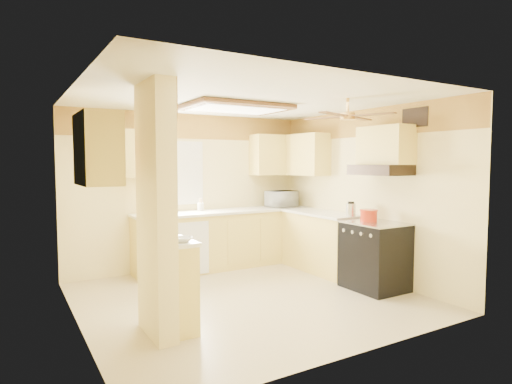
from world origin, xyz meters
TOP-DOWN VIEW (x-y plane):
  - floor at (0.00, 0.00)m, footprint 4.00×4.00m
  - ceiling at (0.00, 0.00)m, footprint 4.00×4.00m
  - wall_back at (0.00, 1.90)m, footprint 4.00×0.00m
  - wall_front at (0.00, -1.90)m, footprint 4.00×0.00m
  - wall_left at (-2.00, 0.00)m, footprint 0.00×3.80m
  - wall_right at (2.00, 0.00)m, footprint 0.00×3.80m
  - wallpaper_border at (0.00, 1.88)m, footprint 4.00×0.02m
  - partition_column at (-1.35, -0.55)m, footprint 0.20×0.70m
  - partition_ledge at (-1.13, -0.55)m, footprint 0.25×0.55m
  - ledge_top at (-1.13, -0.55)m, footprint 0.28×0.58m
  - lower_cabinets_back at (0.50, 1.60)m, footprint 3.00×0.60m
  - lower_cabinets_right at (1.70, 0.60)m, footprint 0.60×1.40m
  - countertop_back at (0.50, 1.59)m, footprint 3.04×0.64m
  - countertop_right at (1.69, 0.60)m, footprint 0.64×1.44m
  - dishwasher_panel at (-0.25, 1.29)m, footprint 0.58×0.02m
  - window at (-0.25, 1.89)m, footprint 0.92×0.02m
  - upper_cab_back_left at (-0.85, 1.72)m, footprint 0.60×0.35m
  - upper_cab_back_right at (1.55, 1.72)m, footprint 0.90×0.35m
  - upper_cab_right at (1.82, 1.25)m, footprint 0.35×1.00m
  - upper_cab_left_wall at (-1.82, -0.25)m, footprint 0.35×0.75m
  - upper_cab_over_stove at (1.82, -0.55)m, footprint 0.35×0.76m
  - stove at (1.67, -0.55)m, footprint 0.68×0.77m
  - range_hood at (1.74, -0.55)m, footprint 0.50×0.76m
  - poster_menu at (-1.24, -0.55)m, footprint 0.02×0.42m
  - poster_nashville at (-1.24, -0.55)m, footprint 0.02×0.42m
  - ceiling_light_panel at (0.10, 0.50)m, footprint 1.35×0.95m
  - ceiling_fan at (1.00, -0.70)m, footprint 1.15×1.15m
  - vent_grate at (1.98, -0.90)m, footprint 0.02×0.40m
  - microwave at (1.58, 1.57)m, footprint 0.54×0.40m
  - bowl at (-1.13, -0.69)m, footprint 0.23×0.23m
  - dutch_oven at (1.66, -0.43)m, footprint 0.24×0.24m
  - kettle at (1.69, -0.05)m, footprint 0.14×0.14m
  - dish_rack at (-0.62, 1.63)m, footprint 0.40×0.30m
  - utensil_crock at (0.10, 1.73)m, footprint 0.10×0.10m

SIDE VIEW (x-z plane):
  - floor at x=0.00m, z-range 0.00..0.00m
  - dishwasher_panel at x=-0.25m, z-range 0.03..0.83m
  - partition_ledge at x=-1.13m, z-range 0.00..0.90m
  - lower_cabinets_back at x=0.50m, z-range 0.00..0.90m
  - lower_cabinets_right at x=1.70m, z-range 0.00..0.90m
  - stove at x=1.67m, z-range 0.00..0.92m
  - ledge_top at x=-1.13m, z-range 0.90..0.94m
  - countertop_back at x=0.50m, z-range 0.90..0.94m
  - countertop_right at x=1.69m, z-range 0.90..0.94m
  - bowl at x=-1.13m, z-range 0.94..0.99m
  - dutch_oven at x=1.66m, z-range 0.92..1.08m
  - utensil_crock at x=0.10m, z-range 0.91..1.10m
  - dish_rack at x=-0.62m, z-range 0.91..1.13m
  - kettle at x=1.69m, z-range 0.93..1.15m
  - microwave at x=1.58m, z-range 0.94..1.22m
  - poster_nashville at x=-1.24m, z-range 0.92..1.48m
  - wall_back at x=0.00m, z-range -0.75..3.25m
  - wall_front at x=0.00m, z-range -0.75..3.25m
  - wall_left at x=-2.00m, z-range -0.65..3.15m
  - wall_right at x=2.00m, z-range -0.65..3.15m
  - partition_column at x=-1.35m, z-range 0.00..2.50m
  - window at x=-0.25m, z-range 1.04..2.06m
  - range_hood at x=1.74m, z-range 1.55..1.69m
  - upper_cab_back_left at x=-0.85m, z-range 1.50..2.20m
  - upper_cab_back_right at x=1.55m, z-range 1.50..2.20m
  - upper_cab_right at x=1.82m, z-range 1.50..2.20m
  - upper_cab_left_wall at x=-1.82m, z-range 1.50..2.20m
  - poster_menu at x=-1.24m, z-range 1.57..2.14m
  - upper_cab_over_stove at x=1.82m, z-range 1.69..2.21m
  - ceiling_fan at x=1.00m, z-range 2.16..2.42m
  - wallpaper_border at x=0.00m, z-range 2.10..2.50m
  - vent_grate at x=1.98m, z-range 2.17..2.42m
  - ceiling_light_panel at x=0.10m, z-range 2.42..2.49m
  - ceiling at x=0.00m, z-range 2.50..2.50m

